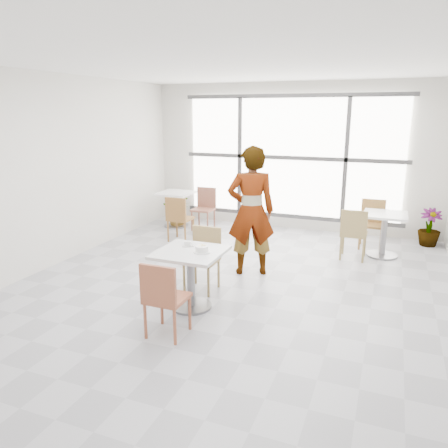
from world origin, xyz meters
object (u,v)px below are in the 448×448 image
(bg_table_left, at_px, (176,204))
(bg_table_right, at_px, (384,229))
(coffee_cup, at_px, (187,244))
(bg_chair_right_far, at_px, (372,220))
(main_table, at_px, (191,268))
(chair_near, at_px, (163,295))
(person, at_px, (251,211))
(chair_far, at_px, (204,254))
(bg_chair_left_far, at_px, (205,206))
(plant_left, at_px, (178,211))
(bg_chair_right_near, at_px, (354,231))
(plant_right, at_px, (430,227))
(oatmeal_bowl, at_px, (202,249))
(bg_chair_left_near, at_px, (179,216))

(bg_table_left, height_order, bg_table_right, same)
(coffee_cup, height_order, bg_table_right, coffee_cup)
(bg_chair_right_far, bearing_deg, main_table, -119.29)
(chair_near, bearing_deg, person, -96.69)
(chair_far, height_order, bg_chair_left_far, same)
(main_table, bearing_deg, bg_chair_right_far, 60.71)
(plant_left, bearing_deg, bg_chair_left_far, -1.08)
(coffee_cup, distance_m, bg_chair_right_near, 3.09)
(person, distance_m, bg_chair_left_far, 2.77)
(main_table, bearing_deg, plant_right, 53.24)
(bg_table_left, relative_size, bg_chair_right_near, 0.86)
(person, bearing_deg, plant_right, -160.03)
(bg_table_left, distance_m, bg_chair_right_near, 3.86)
(oatmeal_bowl, bearing_deg, person, 83.42)
(chair_far, distance_m, bg_table_left, 3.47)
(bg_chair_left_near, distance_m, bg_chair_right_near, 3.19)
(chair_near, relative_size, person, 0.45)
(main_table, distance_m, bg_chair_right_near, 3.14)
(plant_right, bearing_deg, bg_table_left, -174.72)
(bg_table_left, relative_size, plant_right, 1.07)
(coffee_cup, bearing_deg, oatmeal_bowl, -29.48)
(coffee_cup, bearing_deg, bg_chair_right_near, 53.34)
(coffee_cup, relative_size, bg_chair_right_far, 0.18)
(bg_table_right, relative_size, plant_left, 1.12)
(main_table, bearing_deg, plant_left, 119.64)
(chair_far, relative_size, person, 0.45)
(plant_right, bearing_deg, chair_near, -121.36)
(chair_near, xyz_separation_m, bg_chair_left_far, (-1.45, 4.34, 0.00))
(bg_chair_left_far, bearing_deg, plant_right, 5.40)
(chair_far, relative_size, bg_table_right, 1.16)
(bg_chair_left_near, relative_size, plant_left, 1.30)
(bg_chair_right_far, bearing_deg, bg_chair_left_far, 179.20)
(person, xyz_separation_m, bg_chair_left_near, (-1.78, 1.08, -0.47))
(bg_chair_left_near, bearing_deg, bg_table_left, -59.83)
(main_table, xyz_separation_m, chair_near, (0.06, -0.79, -0.02))
(person, bearing_deg, oatmeal_bowl, 59.53)
(plant_left, xyz_separation_m, plant_right, (4.98, 0.40, 0.01))
(chair_near, bearing_deg, main_table, -85.67)
(main_table, relative_size, plant_right, 1.15)
(chair_near, bearing_deg, plant_left, -64.40)
(chair_near, distance_m, coffee_cup, 1.01)
(bg_table_right, distance_m, plant_left, 4.25)
(chair_far, height_order, bg_chair_right_near, same)
(person, relative_size, plant_left, 2.90)
(chair_far, xyz_separation_m, plant_left, (-1.93, 2.94, -0.16))
(main_table, distance_m, bg_chair_left_near, 2.90)
(coffee_cup, relative_size, person, 0.08)
(main_table, relative_size, bg_chair_right_far, 0.92)
(bg_table_left, bearing_deg, bg_chair_right_far, 0.07)
(bg_table_left, xyz_separation_m, bg_table_right, (4.23, -0.48, 0.00))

